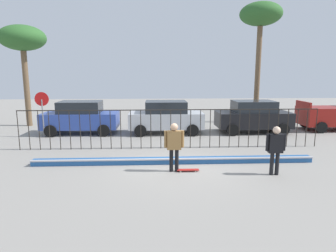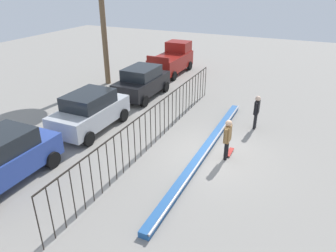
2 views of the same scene
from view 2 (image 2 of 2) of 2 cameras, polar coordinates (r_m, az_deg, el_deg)
The scene contains 10 objects.
ground_plane at distance 13.76m, azimuth 8.40°, elevation -5.22°, with size 60.00×60.00×0.00m, color gray.
bowl_coping_ledge at distance 13.81m, azimuth 6.64°, elevation -4.42°, with size 11.00×0.40×0.27m.
perimeter_fence at distance 14.15m, azimuth -2.28°, elevation 1.14°, with size 14.04×0.04×1.85m.
skateboarder at distance 13.09m, azimuth 10.68°, elevation -1.80°, with size 0.72×0.27×1.77m.
skateboard at distance 13.99m, azimuth 11.06°, elevation -4.62°, with size 0.80×0.20×0.07m.
camera_operator at distance 16.14m, azimuth 15.70°, elevation 2.93°, with size 0.70×0.26×1.72m.
parked_car_blue at distance 13.02m, azimuth -27.90°, elevation -5.18°, with size 4.30×2.12×1.90m.
parked_car_silver at distance 15.97m, azimuth -13.86°, elevation 2.66°, with size 4.30×2.12×1.90m.
parked_car_black at distance 20.00m, azimuth -4.71°, elevation 7.94°, with size 4.30×2.12×1.90m.
pickup_truck at distance 25.22m, azimuth 0.77°, elevation 11.87°, with size 4.70×2.12×2.24m.
Camera 2 is at (-11.47, -3.08, 6.96)m, focal length 33.81 mm.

